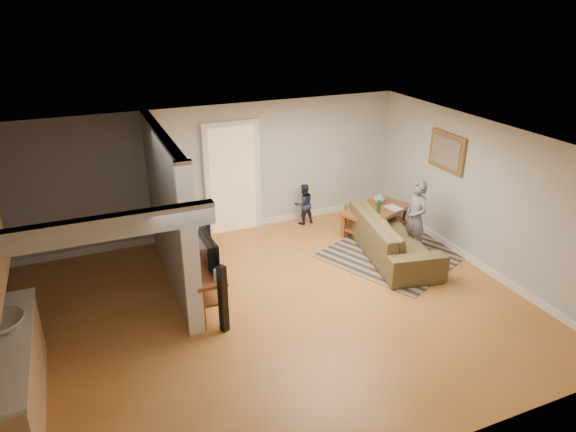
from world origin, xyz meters
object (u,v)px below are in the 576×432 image
(sofa, at_px, (390,253))
(child, at_px, (412,252))
(coffee_table, at_px, (376,213))
(toddler, at_px, (303,223))
(speaker_right, at_px, (208,231))
(tv_console, at_px, (204,272))
(toy_basket, at_px, (198,244))
(speaker_left, at_px, (223,299))

(sofa, xyz_separation_m, child, (0.40, -0.13, 0.00))
(coffee_table, distance_m, toddler, 1.52)
(sofa, xyz_separation_m, speaker_right, (-3.06, 1.18, 0.48))
(coffee_table, height_order, speaker_right, speaker_right)
(tv_console, relative_size, toy_basket, 2.60)
(tv_console, bearing_deg, child, 4.10)
(tv_console, height_order, speaker_left, speaker_left)
(coffee_table, xyz_separation_m, speaker_left, (-3.64, -1.95, 0.11))
(tv_console, relative_size, speaker_left, 1.12)
(speaker_right, bearing_deg, tv_console, -102.95)
(tv_console, height_order, toddler, tv_console)
(tv_console, height_order, speaker_right, tv_console)
(toddler, bearing_deg, child, 119.61)
(toddler, bearing_deg, toy_basket, 6.09)
(speaker_left, bearing_deg, toy_basket, 60.16)
(sofa, height_order, coffee_table, coffee_table)
(coffee_table, xyz_separation_m, toy_basket, (-3.41, 0.54, -0.24))
(tv_console, relative_size, speaker_right, 1.19)
(speaker_left, relative_size, speaker_right, 1.06)
(toy_basket, bearing_deg, tv_console, -100.11)
(speaker_right, bearing_deg, toddler, 19.49)
(coffee_table, distance_m, tv_console, 4.00)
(speaker_right, bearing_deg, toy_basket, 125.87)
(speaker_left, bearing_deg, child, -10.64)
(sofa, distance_m, speaker_left, 3.63)
(speaker_left, height_order, child, speaker_left)
(toddler, bearing_deg, coffee_table, 135.40)
(coffee_table, bearing_deg, toddler, 139.57)
(toy_basket, xyz_separation_m, toddler, (2.30, 0.42, -0.16))
(sofa, relative_size, child, 1.80)
(sofa, height_order, speaker_right, speaker_right)
(toddler, bearing_deg, sofa, 112.28)
(child, height_order, toddler, child)
(sofa, height_order, speaker_left, speaker_left)
(coffee_table, relative_size, toddler, 1.79)
(speaker_left, bearing_deg, sofa, -7.06)
(tv_console, bearing_deg, speaker_right, 72.89)
(tv_console, distance_m, speaker_left, 0.62)
(sofa, xyz_separation_m, toddler, (-0.90, 1.82, 0.00))
(speaker_left, bearing_deg, toddler, 24.34)
(coffee_table, relative_size, speaker_left, 1.49)
(toy_basket, bearing_deg, speaker_left, -95.22)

